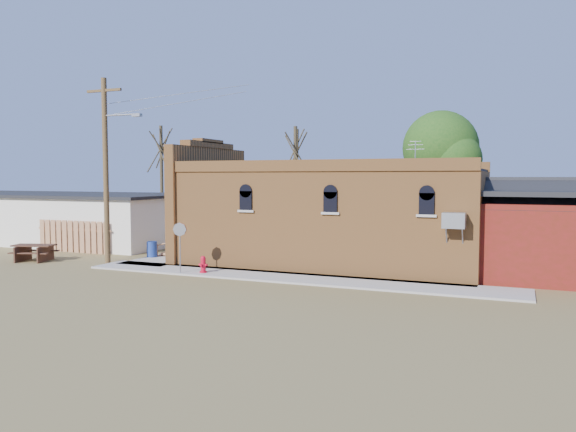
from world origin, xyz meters
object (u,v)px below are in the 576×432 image
at_px(utility_pole, 107,166).
at_px(fire_hydrant, 203,264).
at_px(trash_barrel, 152,249).
at_px(brick_bar, 326,216).
at_px(picnic_table, 34,250).
at_px(stop_sign, 180,234).

height_order(utility_pole, fire_hydrant, utility_pole).
distance_m(utility_pole, trash_barrel, 4.96).
distance_m(brick_bar, picnic_table, 14.88).
height_order(brick_bar, fire_hydrant, brick_bar).
bearing_deg(trash_barrel, utility_pole, -109.82).
relative_size(utility_pole, picnic_table, 3.79).
xyz_separation_m(fire_hydrant, stop_sign, (-0.90, -0.41, 1.33)).
relative_size(utility_pole, stop_sign, 4.09).
bearing_deg(utility_pole, fire_hydrant, -7.71).
xyz_separation_m(brick_bar, trash_barrel, (-8.94, -1.95, -1.85)).
height_order(trash_barrel, picnic_table, trash_barrel).
bearing_deg(brick_bar, stop_sign, -131.52).
distance_m(brick_bar, stop_sign, 7.36).
bearing_deg(picnic_table, utility_pole, -7.40).
bearing_deg(brick_bar, fire_hydrant, -127.94).
bearing_deg(fire_hydrant, utility_pole, -179.64).
xyz_separation_m(stop_sign, picnic_table, (-9.04, 0.50, -1.22)).
bearing_deg(utility_pole, brick_bar, 23.69).
bearing_deg(fire_hydrant, picnic_table, -172.45).
distance_m(stop_sign, picnic_table, 9.13).
relative_size(brick_bar, utility_pole, 1.82).
bearing_deg(stop_sign, utility_pole, 172.44).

